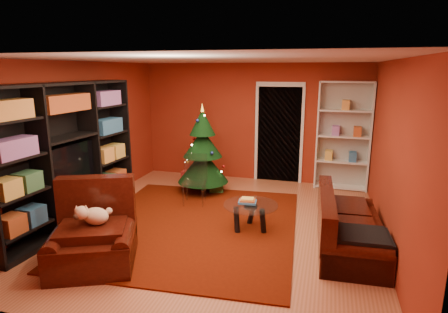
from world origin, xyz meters
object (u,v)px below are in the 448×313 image
(gift_box_teal, at_px, (199,175))
(sofa, at_px, (351,221))
(gift_box_green, at_px, (216,185))
(gift_box_red, at_px, (188,176))
(armchair, at_px, (92,233))
(white_bookshelf, at_px, (343,136))
(media_unit, at_px, (66,156))
(rug, at_px, (194,225))
(christmas_tree, at_px, (203,150))
(acrylic_chair, at_px, (194,183))
(dog, at_px, (96,216))
(coffee_table, at_px, (250,217))

(gift_box_teal, relative_size, sofa, 0.16)
(gift_box_green, bearing_deg, gift_box_red, 146.06)
(gift_box_teal, distance_m, armchair, 3.82)
(sofa, bearing_deg, gift_box_teal, 49.14)
(white_bookshelf, height_order, armchair, white_bookshelf)
(gift_box_teal, bearing_deg, media_unit, -113.47)
(sofa, bearing_deg, rug, 83.93)
(armchair, bearing_deg, gift_box_teal, 64.94)
(christmas_tree, xyz_separation_m, sofa, (2.78, -1.79, -0.48))
(white_bookshelf, bearing_deg, media_unit, -140.94)
(rug, distance_m, sofa, 2.41)
(gift_box_green, bearing_deg, acrylic_chair, -101.75)
(gift_box_green, distance_m, white_bookshelf, 2.82)
(christmas_tree, relative_size, gift_box_green, 6.46)
(rug, bearing_deg, media_unit, -165.71)
(media_unit, bearing_deg, christmas_tree, 57.29)
(gift_box_red, height_order, armchair, armchair)
(armchair, xyz_separation_m, sofa, (3.18, 1.38, -0.03))
(acrylic_chair, bearing_deg, gift_box_red, 105.43)
(media_unit, relative_size, armchair, 2.67)
(gift_box_green, height_order, sofa, sofa)
(gift_box_green, height_order, dog, dog)
(rug, distance_m, coffee_table, 0.93)
(media_unit, height_order, coffee_table, media_unit)
(gift_box_green, relative_size, gift_box_red, 1.20)
(dog, bearing_deg, gift_box_red, 69.62)
(coffee_table, xyz_separation_m, acrylic_chair, (-1.23, 0.84, 0.20))
(rug, relative_size, dog, 9.30)
(christmas_tree, relative_size, dog, 4.57)
(gift_box_green, relative_size, coffee_table, 0.33)
(christmas_tree, xyz_separation_m, gift_box_green, (0.25, 0.06, -0.74))
(media_unit, xyz_separation_m, gift_box_red, (0.93, 2.77, -1.02))
(christmas_tree, bearing_deg, coffee_table, -50.25)
(gift_box_red, xyz_separation_m, coffee_table, (1.91, -2.21, 0.10))
(dog, distance_m, acrylic_chair, 2.41)
(gift_box_teal, relative_size, white_bookshelf, 0.13)
(acrylic_chair, bearing_deg, armchair, -111.94)
(rug, distance_m, white_bookshelf, 3.71)
(gift_box_teal, bearing_deg, gift_box_green, -45.74)
(white_bookshelf, relative_size, sofa, 1.23)
(rug, bearing_deg, coffee_table, 4.20)
(sofa, bearing_deg, armchair, 110.75)
(sofa, distance_m, acrylic_chair, 2.89)
(dog, xyz_separation_m, sofa, (3.15, 1.31, -0.24))
(acrylic_chair, bearing_deg, sofa, -31.88)
(white_bookshelf, distance_m, dog, 5.19)
(media_unit, bearing_deg, rug, 16.78)
(gift_box_green, xyz_separation_m, armchair, (-0.65, -3.23, 0.29))
(media_unit, bearing_deg, armchair, -40.16)
(media_unit, xyz_separation_m, white_bookshelf, (4.22, 3.19, -0.02))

